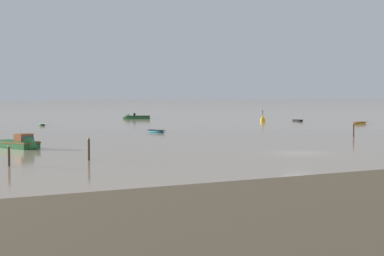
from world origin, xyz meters
The scene contains 11 objects.
ground_plane centered at (0.00, 0.00, 0.00)m, with size 800.00×800.00×0.00m, color tan.
motorboat_moored_0 centered at (-20.46, 16.04, 0.32)m, with size 4.19×5.87×2.13m.
rowboat_moored_0 centered at (40.98, 36.47, 0.15)m, with size 3.78×2.12×0.57m.
motorboat_moored_2 centered at (15.07, 74.04, 0.26)m, with size 5.84×3.64×1.90m.
rowboat_moored_2 centered at (-8.00, 57.52, 0.13)m, with size 1.64×3.09×0.46m.
rowboat_moored_3 centered at (38.25, 49.98, 0.13)m, with size 1.02×2.93×0.46m.
rowboat_moored_4 centered at (1.03, 32.32, 0.13)m, with size 1.93×3.17×0.47m.
channel_buoy centered at (31.71, 51.99, 0.46)m, with size 0.90×0.90×2.30m.
mooring_post_near centered at (18.87, 13.68, 0.81)m, with size 0.22×0.22×1.90m.
mooring_post_left centered at (-18.09, 3.17, 0.84)m, with size 0.22×0.22×1.97m.
mooring_post_right centered at (-24.47, 2.10, 0.72)m, with size 0.22×0.22×1.68m.
Camera 1 is at (-33.68, -43.77, 5.28)m, focal length 58.21 mm.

